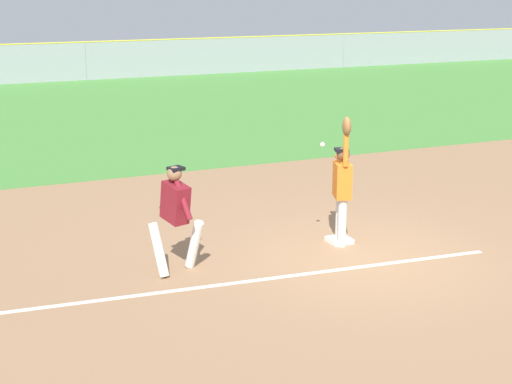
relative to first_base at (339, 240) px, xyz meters
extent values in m
plane|color=#936D4C|center=(0.00, -0.73, -0.04)|extent=(76.17, 76.17, 0.00)
cube|color=#478438|center=(0.00, 14.77, -0.04)|extent=(52.81, 17.83, 0.01)
cube|color=white|center=(-4.00, -0.90, -0.04)|extent=(11.97, 1.00, 0.01)
cube|color=white|center=(0.00, 0.00, 0.00)|extent=(0.39, 0.39, 0.08)
cylinder|color=silver|center=(0.01, 0.00, 0.39)|extent=(0.19, 0.19, 0.85)
cylinder|color=silver|center=(-0.06, -0.19, 0.39)|extent=(0.19, 0.19, 0.85)
cube|color=orange|center=(-0.02, -0.09, 1.11)|extent=(0.38, 0.50, 0.60)
sphere|color=brown|center=(-0.02, -0.09, 1.56)|extent=(0.29, 0.29, 0.23)
cube|color=black|center=(-0.05, -0.08, 1.64)|extent=(0.27, 0.26, 0.05)
cylinder|color=orange|center=(-0.09, -0.30, 1.72)|extent=(0.11, 0.11, 0.62)
cylinder|color=orange|center=(0.04, 0.12, 1.41)|extent=(0.28, 0.62, 0.09)
ellipsoid|color=brown|center=(-0.09, -0.30, 2.08)|extent=(0.22, 0.31, 0.32)
cylinder|color=white|center=(-2.74, -0.26, 0.38)|extent=(0.27, 0.46, 0.85)
cylinder|color=white|center=(-3.32, -0.27, 0.38)|extent=(0.27, 0.46, 0.85)
cube|color=maroon|center=(-3.03, -0.27, 1.11)|extent=(0.40, 0.58, 0.66)
sphere|color=#8C6647|center=(-3.03, -0.27, 1.56)|extent=(0.29, 0.29, 0.23)
cube|color=black|center=(-3.00, -0.26, 1.64)|extent=(0.27, 0.26, 0.05)
cylinder|color=maroon|center=(-3.10, -0.06, 1.19)|extent=(0.20, 0.41, 0.58)
cylinder|color=maroon|center=(-2.97, -0.48, 1.19)|extent=(0.20, 0.41, 0.58)
sphere|color=white|center=(-0.55, -0.34, 1.82)|extent=(0.07, 0.07, 0.07)
cube|color=#93999E|center=(0.00, 23.68, 0.80)|extent=(52.81, 0.06, 1.68)
cylinder|color=yellow|center=(0.00, 23.68, 1.67)|extent=(52.81, 0.06, 0.06)
cylinder|color=gray|center=(0.00, 23.68, 0.80)|extent=(0.08, 0.08, 1.68)
cylinder|color=gray|center=(13.21, 23.68, 0.80)|extent=(0.08, 0.08, 1.68)
cylinder|color=black|center=(-3.49, 26.46, 0.26)|extent=(0.61, 0.25, 0.60)
cube|color=#B21E1E|center=(-0.01, 26.91, 0.53)|extent=(4.50, 2.16, 0.55)
cube|color=#2D333D|center=(-0.01, 26.91, 1.01)|extent=(2.30, 1.88, 0.40)
cylinder|color=black|center=(1.38, 27.94, 0.26)|extent=(0.61, 0.26, 0.60)
cylinder|color=black|center=(1.49, 26.04, 0.26)|extent=(0.61, 0.26, 0.60)
cylinder|color=black|center=(-1.52, 27.77, 0.26)|extent=(0.61, 0.26, 0.60)
cylinder|color=black|center=(-1.40, 25.87, 0.26)|extent=(0.61, 0.26, 0.60)
cube|color=#1E6B33|center=(5.05, 27.71, 0.53)|extent=(4.47, 2.06, 0.55)
cube|color=#2D333D|center=(5.05, 27.71, 1.01)|extent=(2.26, 1.83, 0.40)
cylinder|color=black|center=(6.53, 28.60, 0.26)|extent=(0.61, 0.24, 0.60)
cylinder|color=black|center=(6.46, 26.70, 0.26)|extent=(0.61, 0.24, 0.60)
cylinder|color=black|center=(3.64, 28.71, 0.26)|extent=(0.61, 0.24, 0.60)
cylinder|color=black|center=(3.56, 26.81, 0.26)|extent=(0.61, 0.24, 0.60)
camera|label=1|loc=(-6.18, -11.00, 4.42)|focal=53.17mm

